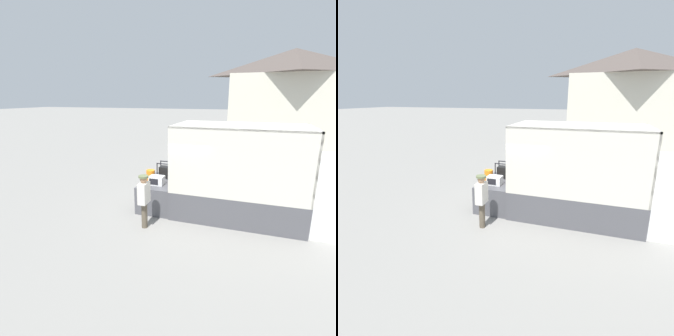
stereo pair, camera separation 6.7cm
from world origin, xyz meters
The scene contains 8 objects.
ground_plane centered at (0.00, 0.00, 0.00)m, with size 160.00×160.00×0.00m, color gray.
box_truck centered at (3.64, 0.00, 0.94)m, with size 6.38×2.20×3.02m.
tailgate_deck centered at (-0.60, 0.00, 0.47)m, with size 1.20×2.09×0.94m, color #4C4C51.
microwave centered at (-0.62, -0.46, 1.09)m, with size 0.49×0.38×0.30m.
portable_generator centered at (-0.52, 0.38, 1.17)m, with size 0.68×0.42×0.59m.
orange_bucket centered at (-1.01, -0.07, 1.13)m, with size 0.31×0.31×0.38m.
worker_person centered at (-0.52, -1.78, 1.01)m, with size 0.30×0.44×1.65m.
house_backdrop centered at (4.84, 15.21, 3.81)m, with size 9.55×6.57×7.48m.
Camera 1 is at (2.49, -8.44, 3.85)m, focal length 28.00 mm.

